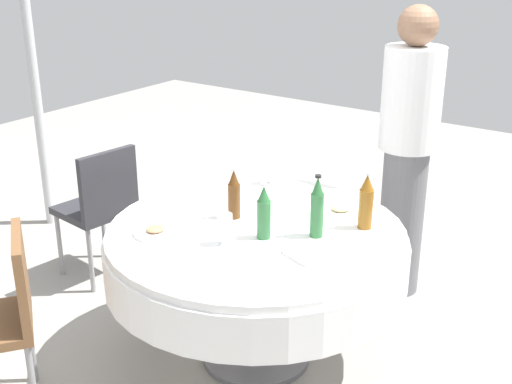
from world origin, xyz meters
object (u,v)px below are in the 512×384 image
(bottle_amber_near, at_px, (366,202))
(chair_left, at_px, (2,310))
(bottle_brown_south, at_px, (234,195))
(plate_east, at_px, (156,232))
(bottle_green_rear, at_px, (264,213))
(dining_table, at_px, (256,256))
(wine_glass_right, at_px, (271,168))
(plate_mid, at_px, (341,211))
(bottle_green_far, at_px, (317,208))
(chair_inner, at_px, (101,203))
(person_south, at_px, (407,149))
(wine_glass_near, at_px, (225,222))

(bottle_amber_near, height_order, chair_left, bottle_amber_near)
(bottle_brown_south, relative_size, plate_east, 1.24)
(plate_east, bearing_deg, bottle_green_rear, -59.52)
(dining_table, relative_size, wine_glass_right, 11.21)
(plate_mid, relative_size, chair_left, 0.27)
(dining_table, distance_m, chair_left, 1.19)
(bottle_green_rear, relative_size, bottle_green_far, 0.89)
(plate_east, distance_m, plate_mid, 0.95)
(chair_inner, bearing_deg, plate_east, -110.34)
(wine_glass_right, height_order, plate_mid, wine_glass_right)
(chair_inner, relative_size, chair_left, 1.00)
(bottle_amber_near, distance_m, chair_left, 1.74)
(bottle_green_rear, height_order, bottle_amber_near, bottle_amber_near)
(chair_inner, bearing_deg, person_south, -52.06)
(bottle_green_far, bearing_deg, plate_mid, 7.12)
(person_south, height_order, chair_left, person_south)
(bottle_green_far, xyz_separation_m, bottle_amber_near, (0.22, -0.14, -0.01))
(dining_table, height_order, bottle_amber_near, bottle_amber_near)
(bottle_brown_south, xyz_separation_m, plate_mid, (0.36, -0.41, -0.11))
(person_south, bearing_deg, plate_mid, -79.46)
(wine_glass_right, bearing_deg, dining_table, -152.64)
(wine_glass_right, bearing_deg, plate_east, 175.48)
(person_south, relative_size, chair_left, 1.98)
(wine_glass_near, bearing_deg, plate_mid, -22.59)
(wine_glass_near, xyz_separation_m, chair_left, (-0.74, 0.68, -0.33))
(bottle_green_rear, height_order, chair_left, bottle_green_rear)
(bottle_amber_near, relative_size, plate_mid, 1.22)
(person_south, bearing_deg, bottle_green_rear, -85.15)
(wine_glass_right, height_order, chair_inner, wine_glass_right)
(wine_glass_right, bearing_deg, bottle_green_rear, -148.71)
(dining_table, xyz_separation_m, chair_inner, (0.16, 1.29, -0.08))
(bottle_brown_south, height_order, wine_glass_near, bottle_brown_south)
(bottle_green_rear, height_order, plate_mid, bottle_green_rear)
(dining_table, xyz_separation_m, plate_mid, (0.41, -0.24, 0.16))
(bottle_brown_south, distance_m, chair_inner, 1.18)
(person_south, bearing_deg, bottle_amber_near, -65.70)
(plate_mid, relative_size, person_south, 0.14)
(wine_glass_near, xyz_separation_m, plate_east, (-0.10, 0.34, -0.10))
(plate_east, distance_m, chair_inner, 1.07)
(dining_table, xyz_separation_m, wine_glass_right, (0.56, 0.29, 0.24))
(chair_inner, bearing_deg, bottle_amber_near, -77.76)
(chair_inner, bearing_deg, wine_glass_near, -99.58)
(bottle_amber_near, height_order, plate_mid, bottle_amber_near)
(bottle_amber_near, height_order, wine_glass_near, bottle_amber_near)
(dining_table, height_order, chair_inner, chair_inner)
(bottle_green_far, xyz_separation_m, chair_inner, (0.07, 1.57, -0.36))
(bottle_brown_south, height_order, plate_mid, bottle_brown_south)
(wine_glass_near, relative_size, plate_east, 0.70)
(plate_east, bearing_deg, plate_mid, -39.22)
(bottle_brown_south, bearing_deg, chair_inner, 84.27)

